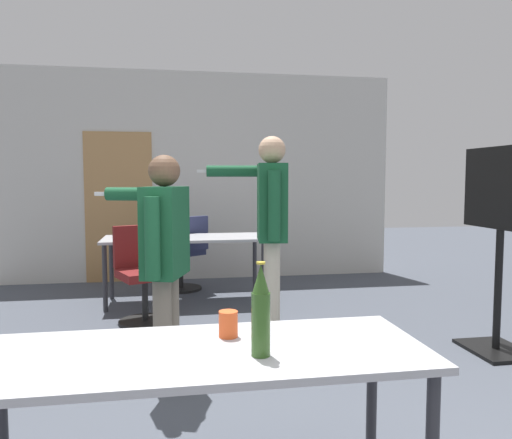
# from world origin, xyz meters

# --- Properties ---
(back_wall) EXTENTS (5.52, 0.12, 2.89)m
(back_wall) POSITION_xyz_m (-0.03, 5.57, 1.43)
(back_wall) COLOR beige
(back_wall) RESTS_ON ground_plane
(conference_table_near) EXTENTS (1.77, 0.68, 0.75)m
(conference_table_near) POSITION_xyz_m (-0.29, 0.40, 0.67)
(conference_table_near) COLOR #A8A8AD
(conference_table_near) RESTS_ON ground_plane
(conference_table_far) EXTENTS (1.83, 0.71, 0.75)m
(conference_table_far) POSITION_xyz_m (-0.25, 4.21, 0.68)
(conference_table_far) COLOR #A8A8AD
(conference_table_far) RESTS_ON ground_plane
(tv_screen) EXTENTS (0.44, 0.96, 1.68)m
(tv_screen) POSITION_xyz_m (2.21, 2.10, 1.02)
(tv_screen) COLOR black
(tv_screen) RESTS_ON ground_plane
(person_right_polo) EXTENTS (0.68, 0.73, 1.57)m
(person_right_polo) POSITION_xyz_m (-0.45, 1.87, 0.95)
(person_right_polo) COLOR slate
(person_right_polo) RESTS_ON ground_plane
(person_near_casual) EXTENTS (0.79, 0.72, 1.79)m
(person_near_casual) POSITION_xyz_m (0.47, 2.83, 1.08)
(person_near_casual) COLOR beige
(person_near_casual) RESTS_ON ground_plane
(office_chair_near_pushed) EXTENTS (0.66, 0.68, 0.95)m
(office_chair_near_pushed) POSITION_xyz_m (-0.24, 4.80, 0.45)
(office_chair_near_pushed) COLOR black
(office_chair_near_pushed) RESTS_ON ground_plane
(office_chair_mid_tucked) EXTENTS (0.62, 0.65, 0.95)m
(office_chair_mid_tucked) POSITION_xyz_m (-0.69, 3.49, 0.45)
(office_chair_mid_tucked) COLOR black
(office_chair_mid_tucked) RESTS_ON ground_plane
(beer_bottle) EXTENTS (0.07, 0.07, 0.36)m
(beer_bottle) POSITION_xyz_m (-0.08, 0.30, 0.92)
(beer_bottle) COLOR #2D511E
(beer_bottle) RESTS_ON conference_table_near
(drink_cup) EXTENTS (0.08, 0.08, 0.11)m
(drink_cup) POSITION_xyz_m (-0.17, 0.54, 0.81)
(drink_cup) COLOR #E05123
(drink_cup) RESTS_ON conference_table_near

